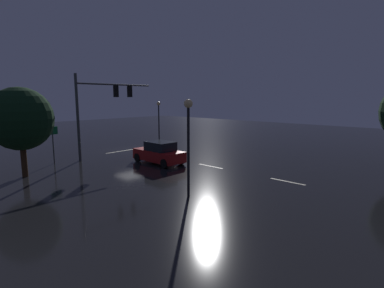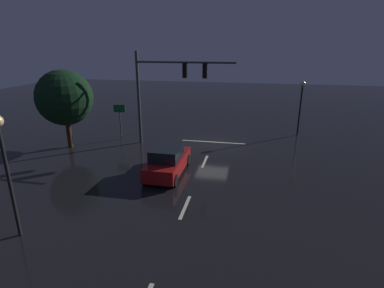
{
  "view_description": "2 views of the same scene",
  "coord_description": "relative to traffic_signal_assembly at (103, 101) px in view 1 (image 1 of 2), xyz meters",
  "views": [
    {
      "loc": [
        16.76,
        23.58,
        5.03
      ],
      "look_at": [
        -0.7,
        7.47,
        1.33
      ],
      "focal_mm": 27.86,
      "sensor_mm": 36.0,
      "label": 1
    },
    {
      "loc": [
        -2.79,
        22.31,
        7.33
      ],
      "look_at": [
        0.52,
        5.73,
        1.74
      ],
      "focal_mm": 28.2,
      "sensor_mm": 36.0,
      "label": 2
    }
  ],
  "objects": [
    {
      "name": "ground_plane",
      "position": [
        -3.3,
        -0.93,
        -4.74
      ],
      "size": [
        80.0,
        80.0,
        0.0
      ],
      "primitive_type": "plane",
      "color": "black"
    },
    {
      "name": "tree_right_near",
      "position": [
        7.06,
        2.11,
        -1.03
      ],
      "size": [
        3.97,
        3.97,
        5.71
      ],
      "color": "#382314",
      "rests_on": "ground_plane"
    },
    {
      "name": "route_sign",
      "position": [
        4.12,
        -0.48,
        -2.66
      ],
      "size": [
        0.89,
        0.26,
        2.89
      ],
      "color": "#383A3D",
      "rests_on": "ground_plane"
    },
    {
      "name": "stop_bar",
      "position": [
        -3.3,
        -1.19,
        -4.74
      ],
      "size": [
        5.0,
        0.16,
        0.01
      ],
      "primitive_type": "cube",
      "color": "beige",
      "rests_on": "ground_plane"
    },
    {
      "name": "lane_dash_far",
      "position": [
        -3.3,
        3.07,
        -4.74
      ],
      "size": [
        0.16,
        2.2,
        0.01
      ],
      "primitive_type": "cube",
      "rotation": [
        0.0,
        0.0,
        1.57
      ],
      "color": "beige",
      "rests_on": "ground_plane"
    },
    {
      "name": "car_approaching",
      "position": [
        -1.45,
        5.44,
        -3.94
      ],
      "size": [
        1.95,
        4.39,
        1.7
      ],
      "color": "maroon",
      "rests_on": "ground_plane"
    },
    {
      "name": "street_lamp_left_kerb",
      "position": [
        -10.06,
        -4.47,
        -1.51
      ],
      "size": [
        0.44,
        0.44,
        4.55
      ],
      "color": "black",
      "rests_on": "ground_plane"
    },
    {
      "name": "street_lamp_right_kerb",
      "position": [
        2.76,
        12.52,
        -1.26
      ],
      "size": [
        0.44,
        0.44,
        4.96
      ],
      "color": "black",
      "rests_on": "ground_plane"
    },
    {
      "name": "lane_dash_mid",
      "position": [
        -3.3,
        9.07,
        -4.74
      ],
      "size": [
        0.16,
        2.2,
        0.01
      ],
      "primitive_type": "cube",
      "rotation": [
        0.0,
        0.0,
        1.57
      ],
      "color": "beige",
      "rests_on": "ground_plane"
    },
    {
      "name": "traffic_signal_assembly",
      "position": [
        0.0,
        0.0,
        0.0
      ],
      "size": [
        7.29,
        0.47,
        6.91
      ],
      "color": "#383A3D",
      "rests_on": "ground_plane"
    },
    {
      "name": "lane_dash_near",
      "position": [
        -3.3,
        15.07,
        -4.74
      ],
      "size": [
        0.16,
        2.2,
        0.01
      ],
      "primitive_type": "cube",
      "rotation": [
        0.0,
        0.0,
        1.57
      ],
      "color": "beige",
      "rests_on": "ground_plane"
    }
  ]
}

